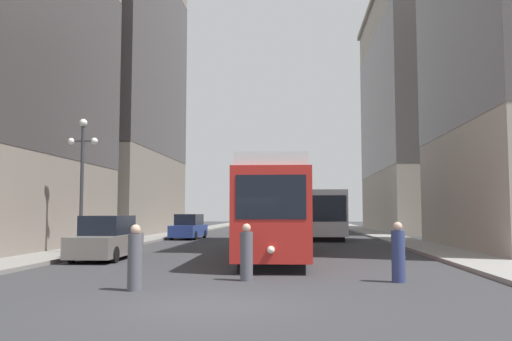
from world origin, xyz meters
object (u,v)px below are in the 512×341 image
Objects in this scene: streetcar at (275,209)px; transit_bus at (323,212)px; pedestrian_crossing_near at (398,254)px; parked_car_left_mid at (189,227)px; pedestrian_crossing_far at (135,260)px; parked_car_left_near at (107,239)px; lamp_post_left_near at (82,165)px; pedestrian_on_sidewalk at (246,254)px.

streetcar is 1.16× the size of transit_bus.
streetcar is 8.86× the size of pedestrian_crossing_near.
pedestrian_crossing_far is at bearing -78.34° from parked_car_left_mid.
streetcar is 11.26m from pedestrian_crossing_far.
parked_car_left_near reaches higher than pedestrian_crossing_far.
streetcar reaches higher than parked_car_left_mid.
lamp_post_left_near is at bearing 135.78° from parked_car_left_near.
transit_bus is at bearing 17.10° from parked_car_left_mid.
parked_car_left_near is 9.40m from pedestrian_crossing_far.
parked_car_left_mid reaches higher than pedestrian_crossing_near.
transit_bus is 10.29m from parked_car_left_mid.
lamp_post_left_near is (-1.90, 1.77, 3.28)m from parked_car_left_near.
transit_bus is 7.62× the size of pedestrian_crossing_near.
streetcar is 8.72m from pedestrian_on_sidewalk.
pedestrian_crossing_far is at bearing -66.92° from parked_car_left_near.
transit_bus is at bearing 55.99° from lamp_post_left_near.
streetcar is 9.15× the size of pedestrian_on_sidewalk.
pedestrian_crossing_near is at bearing -175.57° from pedestrian_crossing_far.
parked_car_left_mid is 2.93× the size of pedestrian_on_sidewalk.
pedestrian_crossing_near is 15.48m from lamp_post_left_near.
pedestrian_crossing_far is 3.38m from pedestrian_on_sidewalk.
parked_car_left_mid is 2.83× the size of pedestrian_crossing_near.
parked_car_left_mid is (0.00, 16.80, -0.00)m from parked_car_left_near.
pedestrian_crossing_far is at bearing -102.94° from transit_bus.
pedestrian_crossing_far is (-3.07, -10.75, -1.33)m from streetcar.
lamp_post_left_near is at bearing -124.70° from transit_bus.
parked_car_left_near is at bearing -78.37° from pedestrian_crossing_far.
streetcar is 3.02× the size of parked_car_left_near.
transit_bus is 25.97m from pedestrian_on_sidewalk.
pedestrian_crossing_near is at bearing -88.76° from transit_bus.
pedestrian_crossing_near is (3.85, -8.62, -1.31)m from streetcar.
transit_bus reaches higher than pedestrian_on_sidewalk.
pedestrian_crossing_far is (-6.05, -27.87, -1.18)m from transit_bus.
pedestrian_on_sidewalk is at bearing -153.33° from pedestrian_crossing_far.
parked_car_left_near is 12.57m from pedestrian_crossing_near.
transit_bus is 28.54m from pedestrian_crossing_far.
pedestrian_on_sidewalk is 0.27× the size of lamp_post_left_near.
pedestrian_crossing_near is at bearing -32.87° from lamp_post_left_near.
streetcar reaches higher than pedestrian_crossing_far.
lamp_post_left_near is at bearing -94.23° from parked_car_left_mid.
parked_car_left_mid is at bearing 59.51° from pedestrian_on_sidewalk.
pedestrian_on_sidewalk is (6.49, -6.42, -0.08)m from parked_car_left_near.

